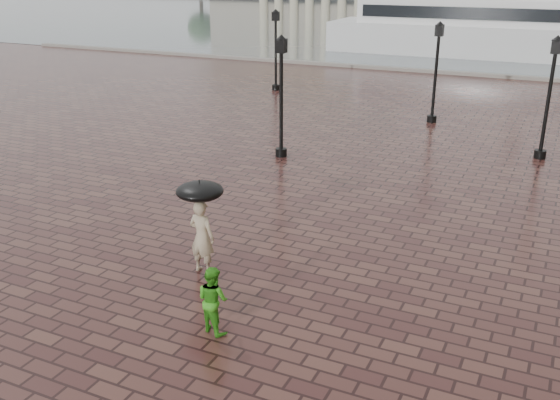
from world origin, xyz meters
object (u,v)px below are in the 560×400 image
Objects in this scene: adult_pedestrian at (202,237)px; ferry_near at (488,24)px; child_pedestrian at (213,299)px; street_lamps at (443,74)px.

adult_pedestrian is 0.07× the size of ferry_near.
child_pedestrian is (1.55, -2.09, -0.21)m from adult_pedestrian.
street_lamps is at bearing -92.25° from adult_pedestrian.
ferry_near reaches higher than child_pedestrian.
ferry_near is at bearing 93.64° from street_lamps.
ferry_near is (-1.13, 43.87, 1.75)m from child_pedestrian.
child_pedestrian is at bearing 130.93° from adult_pedestrian.
child_pedestrian is 0.06× the size of ferry_near.
adult_pedestrian reaches higher than child_pedestrian.
adult_pedestrian is 2.61m from child_pedestrian.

